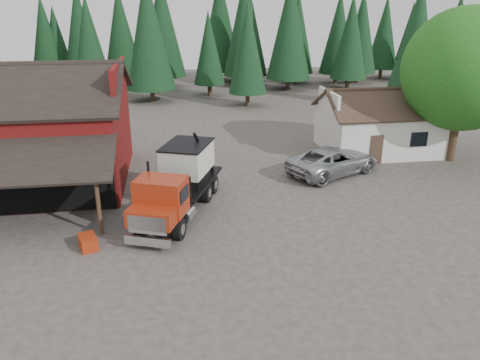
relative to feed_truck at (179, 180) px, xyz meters
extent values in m
plane|color=#413933|center=(1.83, -4.02, -1.79)|extent=(120.00, 120.00, 0.00)
cube|color=maroon|center=(-9.17, 5.98, 0.71)|extent=(12.00, 10.00, 5.00)
cube|color=black|center=(-9.17, 8.48, 4.21)|extent=(12.80, 5.53, 2.35)
cube|color=maroon|center=(-3.17, 5.98, 4.21)|extent=(0.25, 7.00, 2.00)
cylinder|color=#382619|center=(-3.77, -1.92, -0.39)|extent=(0.20, 0.20, 2.80)
cube|color=silver|center=(14.83, 8.98, -0.29)|extent=(8.00, 6.00, 3.00)
cube|color=#38281E|center=(14.83, 7.48, 1.96)|extent=(8.60, 3.42, 1.80)
cube|color=#38281E|center=(14.83, 10.48, 1.96)|extent=(8.60, 3.42, 1.80)
cube|color=silver|center=(10.83, 8.98, 1.96)|extent=(0.20, 4.20, 1.50)
cube|color=silver|center=(18.83, 8.98, 1.96)|extent=(0.20, 4.20, 1.50)
cube|color=#38281E|center=(13.33, 5.96, -0.79)|extent=(0.90, 0.06, 2.00)
cube|color=black|center=(16.33, 5.96, -0.19)|extent=(1.20, 0.06, 1.00)
cylinder|color=#382619|center=(18.83, 5.98, -0.19)|extent=(0.60, 0.60, 3.20)
sphere|color=#166118|center=(18.83, 5.98, 4.41)|extent=(8.00, 8.00, 8.00)
sphere|color=#166118|center=(17.63, 6.78, 3.21)|extent=(4.40, 4.40, 4.40)
cylinder|color=#382619|center=(7.83, 25.98, -0.99)|extent=(0.44, 0.44, 1.60)
cone|color=black|center=(7.83, 25.98, 4.11)|extent=(3.96, 3.96, 9.00)
cylinder|color=#382619|center=(23.83, 21.98, -0.99)|extent=(0.44, 0.44, 1.60)
cone|color=black|center=(23.83, 21.98, 5.11)|extent=(4.84, 4.84, 11.00)
cylinder|color=#382619|center=(-2.17, 29.98, -0.99)|extent=(0.44, 0.44, 1.60)
cone|color=black|center=(-2.17, 29.98, 5.61)|extent=(5.28, 5.28, 12.00)
cylinder|color=black|center=(-1.92, -2.27, -1.28)|extent=(0.67, 1.07, 1.02)
cylinder|color=black|center=(-0.10, -2.97, -1.28)|extent=(0.67, 1.07, 1.02)
cylinder|color=black|center=(-0.33, 1.89, -1.28)|extent=(0.67, 1.07, 1.02)
cylinder|color=black|center=(1.49, 1.19, -1.28)|extent=(0.67, 1.07, 1.02)
cylinder|color=black|center=(0.14, 3.10, -1.28)|extent=(0.67, 1.07, 1.02)
cylinder|color=black|center=(1.96, 2.40, -1.28)|extent=(0.67, 1.07, 1.02)
cube|color=black|center=(0.05, 0.15, -0.91)|extent=(3.82, 7.82, 0.37)
cube|color=silver|center=(-1.53, -3.97, -1.28)|extent=(2.05, 0.92, 0.42)
cube|color=silver|center=(-1.50, -3.88, -0.54)|extent=(1.68, 0.72, 0.84)
cube|color=maroon|center=(-1.30, -3.36, -0.40)|extent=(2.38, 1.88, 0.79)
cube|color=maroon|center=(-0.86, -2.23, 0.11)|extent=(2.65, 2.27, 1.72)
cube|color=black|center=(-1.13, -2.93, 0.39)|extent=(1.85, 0.77, 0.84)
cylinder|color=black|center=(-1.43, -1.12, 0.62)|extent=(0.17, 0.17, 1.67)
cube|color=black|center=(-0.53, -1.37, 0.07)|extent=(2.16, 0.92, 1.49)
cube|color=black|center=(0.52, 1.37, -0.66)|extent=(4.14, 5.88, 0.15)
cube|color=beige|center=(0.52, 1.37, 0.72)|extent=(3.09, 3.63, 1.49)
cone|color=beige|center=(0.52, 1.37, -0.21)|extent=(2.64, 2.64, 0.65)
cube|color=black|center=(0.52, 1.37, 1.48)|extent=(3.21, 3.75, 0.07)
cylinder|color=black|center=(1.50, 2.38, 0.62)|extent=(1.34, 1.76, 2.83)
cube|color=maroon|center=(0.80, 3.65, -0.40)|extent=(0.79, 0.89, 0.42)
cylinder|color=silver|center=(0.35, -2.05, -1.00)|extent=(0.82, 1.05, 0.52)
imported|color=#AAADB2|center=(9.83, 4.51, -0.92)|extent=(6.91, 5.39, 1.75)
cube|color=maroon|center=(-4.17, -3.27, -1.49)|extent=(1.03, 1.27, 0.60)
camera|label=1|loc=(-0.19, -22.51, 8.50)|focal=35.00mm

